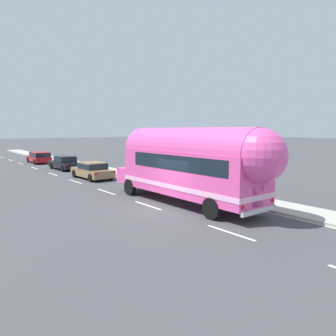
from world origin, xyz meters
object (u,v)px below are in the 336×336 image
(painted_bus, at_px, (193,162))
(car_lead, at_px, (92,170))
(car_second, at_px, (65,162))
(car_third, at_px, (39,157))

(painted_bus, height_order, car_lead, painted_bus)
(car_lead, distance_m, car_second, 7.35)
(painted_bus, xyz_separation_m, car_lead, (-0.19, 12.00, -1.57))
(car_lead, bearing_deg, car_second, 86.91)
(painted_bus, distance_m, car_second, 19.40)
(car_third, bearing_deg, car_lead, -90.84)
(car_lead, relative_size, car_third, 0.97)
(car_second, relative_size, car_third, 0.95)
(painted_bus, bearing_deg, car_third, 89.93)
(car_lead, xyz_separation_m, car_third, (0.23, 15.48, 0.05))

